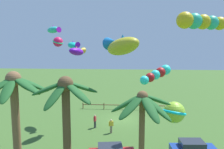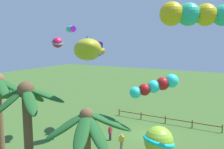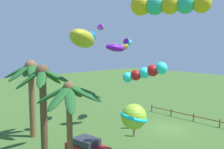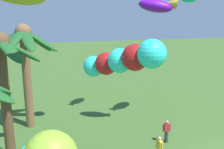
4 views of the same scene
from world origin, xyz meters
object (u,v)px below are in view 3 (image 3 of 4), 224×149
at_px(kite_fish_3, 101,27).
at_px(kite_fish_1, 117,47).
at_px(kite_tube_2, 146,72).
at_px(palm_tree_0, 70,102).
at_px(kite_fish_4, 127,42).
at_px(palm_tree_2, 43,88).
at_px(spectator_0, 134,128).
at_px(kite_tube_5, 166,5).
at_px(parked_car_1, 87,147).
at_px(palm_tree_1, 31,79).
at_px(kite_ball_0, 81,38).
at_px(kite_fish_6, 83,38).
at_px(spectator_1, 129,121).
at_px(kite_ball_7, 134,117).

bearing_deg(kite_fish_3, kite_fish_1, -175.49).
bearing_deg(kite_tube_2, palm_tree_0, 74.57).
height_order(palm_tree_0, kite_fish_4, kite_fish_4).
distance_m(palm_tree_2, spectator_0, 10.22).
relative_size(palm_tree_0, kite_fish_3, 3.11).
bearing_deg(kite_tube_5, parked_car_1, 6.67).
bearing_deg(palm_tree_1, kite_ball_0, -114.05).
distance_m(kite_ball_0, kite_tube_5, 12.65).
height_order(kite_ball_0, kite_fish_6, kite_fish_6).
height_order(spectator_0, kite_fish_3, kite_fish_3).
height_order(palm_tree_1, spectator_0, palm_tree_1).
relative_size(kite_fish_1, kite_tube_5, 0.64).
relative_size(kite_fish_3, kite_tube_5, 0.50).
bearing_deg(kite_ball_0, palm_tree_0, 139.93).
height_order(kite_fish_1, kite_fish_3, kite_fish_3).
height_order(spectator_1, kite_fish_3, kite_fish_3).
xyz_separation_m(palm_tree_1, kite_fish_3, (-0.37, -8.75, 5.57)).
height_order(palm_tree_2, kite_fish_6, kite_fish_6).
bearing_deg(palm_tree_2, parked_car_1, -143.52).
relative_size(palm_tree_2, spectator_1, 4.82).
bearing_deg(kite_tube_5, spectator_0, -36.37).
bearing_deg(kite_fish_4, kite_tube_5, 142.30).
relative_size(palm_tree_1, kite_fish_1, 2.79).
relative_size(parked_car_1, kite_tube_5, 0.93).
bearing_deg(kite_ball_7, palm_tree_0, 49.58).
bearing_deg(kite_fish_3, kite_fish_4, -114.82).
xyz_separation_m(spectator_1, kite_ball_7, (-7.61, 7.65, 3.63)).
distance_m(parked_car_1, kite_tube_5, 12.97).
distance_m(kite_fish_1, kite_ball_7, 12.96).
bearing_deg(parked_car_1, kite_ball_7, -178.47).
distance_m(palm_tree_1, spectator_0, 11.53).
bearing_deg(kite_ball_0, kite_fish_4, -87.92).
height_order(kite_fish_4, kite_fish_6, kite_fish_6).
distance_m(spectator_0, kite_tube_5, 14.28).
xyz_separation_m(kite_fish_1, kite_tube_2, (-8.39, 4.81, -1.91)).
relative_size(spectator_1, kite_tube_5, 0.36).
relative_size(palm_tree_0, kite_ball_0, 4.90).
bearing_deg(spectator_0, kite_ball_0, 32.29).
xyz_separation_m(palm_tree_2, kite_ball_7, (-8.18, -2.43, -1.19)).
bearing_deg(kite_tube_2, kite_fish_1, -29.83).
xyz_separation_m(palm_tree_0, kite_fish_3, (9.33, -10.50, 6.02)).
xyz_separation_m(palm_tree_2, kite_tube_5, (-10.10, -3.11, 6.01)).
bearing_deg(parked_car_1, kite_ball_0, -31.87).
relative_size(kite_ball_0, kite_fish_3, 0.64).
xyz_separation_m(palm_tree_0, kite_fish_1, (6.76, -10.70, 3.62)).
relative_size(palm_tree_2, kite_fish_4, 2.95).
xyz_separation_m(palm_tree_1, spectator_0, (-6.89, -7.70, -5.11)).
height_order(palm_tree_2, spectator_0, palm_tree_2).
bearing_deg(kite_fish_6, spectator_0, -79.95).
height_order(spectator_1, kite_fish_6, kite_fish_6).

